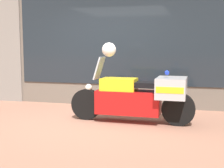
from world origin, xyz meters
The scene contains 5 objects.
ground_plane centered at (0.00, 0.00, 0.00)m, with size 60.00×60.00×0.00m, color #9E6B56.
shop_building centered at (-0.41, 2.00, 1.73)m, with size 6.64×0.55×3.44m.
window_display centered at (0.36, 2.03, 0.46)m, with size 5.32×0.30×1.93m.
paramedic_motorcycle centered at (1.03, 0.24, 0.53)m, with size 2.47×0.75×1.29m.
white_helmet centered at (0.42, 0.25, 1.42)m, with size 0.28×0.28×0.28m, color white.
Camera 1 is at (2.06, -5.66, 1.49)m, focal length 50.00 mm.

